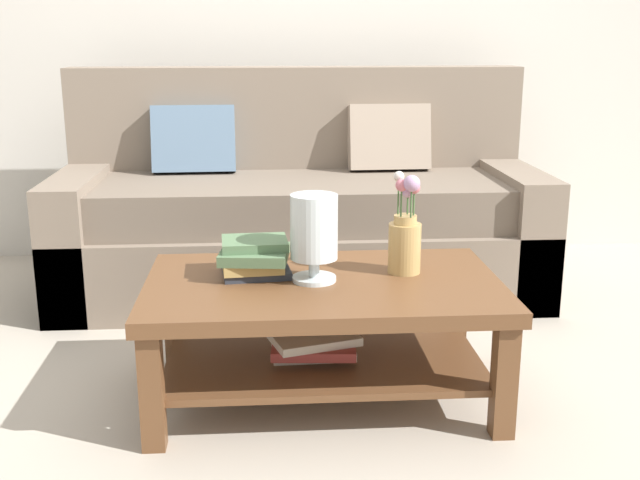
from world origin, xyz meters
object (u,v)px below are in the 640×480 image
couch (300,215)px  coffee_table (322,314)px  book_stack_main (254,258)px  glass_hurricane_vase (314,231)px  flower_pitcher (405,236)px

couch → coffee_table: 1.22m
book_stack_main → glass_hurricane_vase: (0.20, -0.07, 0.11)m
book_stack_main → flower_pitcher: (0.51, -0.00, 0.07)m
glass_hurricane_vase → book_stack_main: bearing=159.4°
glass_hurricane_vase → flower_pitcher: flower_pitcher is taller
couch → flower_pitcher: bearing=-74.9°
coffee_table → flower_pitcher: flower_pitcher is taller
couch → coffee_table: couch is taller
coffee_table → book_stack_main: bearing=161.5°
couch → flower_pitcher: 1.20m
book_stack_main → flower_pitcher: flower_pitcher is taller
coffee_table → flower_pitcher: (0.29, 0.07, 0.25)m
coffee_table → glass_hurricane_vase: 0.29m
couch → glass_hurricane_vase: bearing=-90.3°
coffee_table → glass_hurricane_vase: (-0.03, 0.00, 0.29)m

